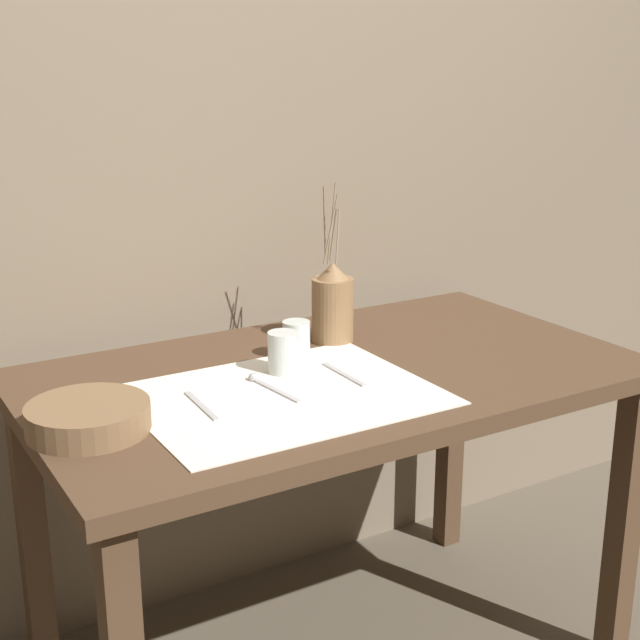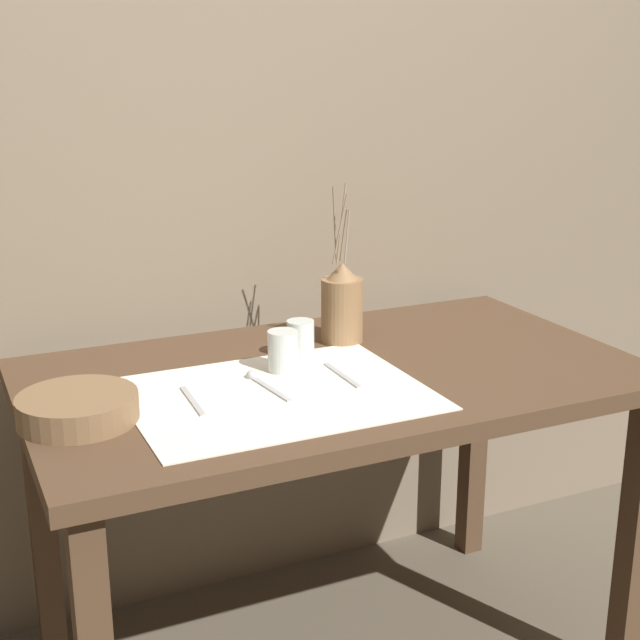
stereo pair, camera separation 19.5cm
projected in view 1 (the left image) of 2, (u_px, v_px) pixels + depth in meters
stone_wall_back at (233, 162)px, 2.29m from camera, size 7.00×0.06×2.40m
wooden_table at (334, 410)px, 2.03m from camera, size 1.36×0.78×0.79m
linen_cloth at (284, 395)px, 1.84m from camera, size 0.61×0.47×0.00m
pitcher_with_flowers at (333, 305)px, 2.17m from camera, size 0.10×0.10×0.39m
wooden_bowl at (88, 418)px, 1.66m from camera, size 0.23×0.23×0.05m
glass_tumbler_near at (283, 352)px, 1.96m from camera, size 0.07×0.07×0.09m
glass_tumbler_far at (296, 340)px, 2.05m from camera, size 0.06×0.06×0.09m
fork_inner at (201, 406)px, 1.78m from camera, size 0.02×0.17×0.00m
spoon_inner at (262, 382)px, 1.90m from camera, size 0.04×0.18×0.02m
knife_center at (344, 374)px, 1.95m from camera, size 0.01×0.17×0.00m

